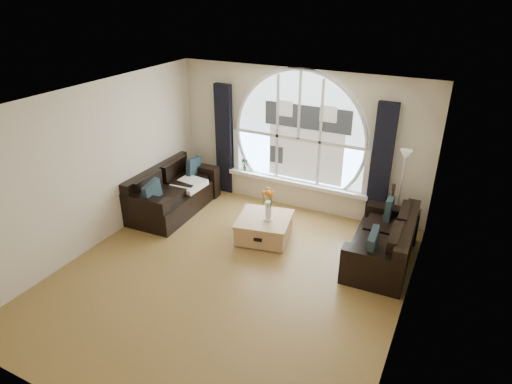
{
  "coord_description": "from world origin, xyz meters",
  "views": [
    {
      "loc": [
        2.84,
        -4.75,
        4.1
      ],
      "look_at": [
        0.0,
        0.9,
        1.05
      ],
      "focal_mm": 30.77,
      "sensor_mm": 36.0,
      "label": 1
    }
  ],
  "objects_px": {
    "coffee_chest": "(264,227)",
    "vase_flowers": "(268,200)",
    "sofa_left": "(173,192)",
    "potted_plant": "(244,164)",
    "sofa_right": "(383,239)",
    "guitar": "(391,209)",
    "floor_lamp": "(400,194)"
  },
  "relations": [
    {
      "from": "coffee_chest",
      "to": "vase_flowers",
      "type": "height_order",
      "value": "vase_flowers"
    },
    {
      "from": "sofa_left",
      "to": "potted_plant",
      "type": "bearing_deg",
      "value": 51.59
    },
    {
      "from": "sofa_right",
      "to": "coffee_chest",
      "type": "xyz_separation_m",
      "value": [
        -1.98,
        -0.21,
        -0.18
      ]
    },
    {
      "from": "guitar",
      "to": "potted_plant",
      "type": "distance_m",
      "value": 3.1
    },
    {
      "from": "sofa_right",
      "to": "potted_plant",
      "type": "xyz_separation_m",
      "value": [
        -3.12,
        1.19,
        0.28
      ]
    },
    {
      "from": "sofa_left",
      "to": "sofa_right",
      "type": "xyz_separation_m",
      "value": [
        4.03,
        0.06,
        0.0
      ]
    },
    {
      "from": "sofa_right",
      "to": "vase_flowers",
      "type": "distance_m",
      "value": 1.95
    },
    {
      "from": "floor_lamp",
      "to": "guitar",
      "type": "bearing_deg",
      "value": -130.33
    },
    {
      "from": "guitar",
      "to": "potted_plant",
      "type": "height_order",
      "value": "guitar"
    },
    {
      "from": "guitar",
      "to": "sofa_right",
      "type": "bearing_deg",
      "value": -100.9
    },
    {
      "from": "vase_flowers",
      "to": "guitar",
      "type": "distance_m",
      "value": 2.16
    },
    {
      "from": "sofa_left",
      "to": "coffee_chest",
      "type": "distance_m",
      "value": 2.06
    },
    {
      "from": "floor_lamp",
      "to": "vase_flowers",
      "type": "bearing_deg",
      "value": -148.5
    },
    {
      "from": "guitar",
      "to": "vase_flowers",
      "type": "bearing_deg",
      "value": -163.72
    },
    {
      "from": "coffee_chest",
      "to": "potted_plant",
      "type": "xyz_separation_m",
      "value": [
        -1.13,
        1.4,
        0.46
      ]
    },
    {
      "from": "sofa_right",
      "to": "vase_flowers",
      "type": "relative_size",
      "value": 2.52
    },
    {
      "from": "floor_lamp",
      "to": "sofa_right",
      "type": "bearing_deg",
      "value": -92.56
    },
    {
      "from": "sofa_left",
      "to": "coffee_chest",
      "type": "bearing_deg",
      "value": -6.7
    },
    {
      "from": "coffee_chest",
      "to": "floor_lamp",
      "type": "bearing_deg",
      "value": 18.14
    },
    {
      "from": "sofa_left",
      "to": "sofa_right",
      "type": "distance_m",
      "value": 4.03
    },
    {
      "from": "sofa_right",
      "to": "floor_lamp",
      "type": "bearing_deg",
      "value": 85.14
    },
    {
      "from": "sofa_left",
      "to": "coffee_chest",
      "type": "relative_size",
      "value": 2.14
    },
    {
      "from": "sofa_right",
      "to": "potted_plant",
      "type": "height_order",
      "value": "potted_plant"
    },
    {
      "from": "sofa_left",
      "to": "potted_plant",
      "type": "xyz_separation_m",
      "value": [
        0.91,
        1.25,
        0.28
      ]
    },
    {
      "from": "coffee_chest",
      "to": "vase_flowers",
      "type": "xyz_separation_m",
      "value": [
        0.09,
        -0.04,
        0.57
      ]
    },
    {
      "from": "floor_lamp",
      "to": "potted_plant",
      "type": "height_order",
      "value": "floor_lamp"
    },
    {
      "from": "floor_lamp",
      "to": "guitar",
      "type": "distance_m",
      "value": 0.3
    },
    {
      "from": "sofa_left",
      "to": "guitar",
      "type": "distance_m",
      "value": 4.08
    },
    {
      "from": "vase_flowers",
      "to": "potted_plant",
      "type": "relative_size",
      "value": 2.62
    },
    {
      "from": "coffee_chest",
      "to": "potted_plant",
      "type": "relative_size",
      "value": 3.35
    },
    {
      "from": "coffee_chest",
      "to": "potted_plant",
      "type": "distance_m",
      "value": 1.86
    },
    {
      "from": "vase_flowers",
      "to": "guitar",
      "type": "xyz_separation_m",
      "value": [
        1.85,
        1.08,
        -0.26
      ]
    }
  ]
}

